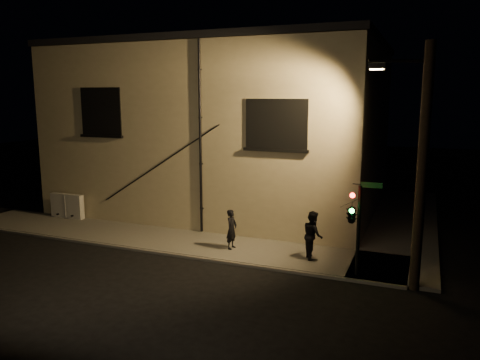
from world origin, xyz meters
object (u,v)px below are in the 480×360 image
at_px(utility_cabinet, 67,206).
at_px(pedestrian_a, 232,229).
at_px(traffic_signal, 352,213).
at_px(streetlamp_pole, 420,164).
at_px(pedestrian_b, 313,235).

height_order(utility_cabinet, pedestrian_a, pedestrian_a).
xyz_separation_m(pedestrian_a, traffic_signal, (4.82, -1.13, 1.37)).
xyz_separation_m(utility_cabinet, streetlamp_pole, (16.26, -2.59, 3.34)).
height_order(utility_cabinet, traffic_signal, traffic_signal).
distance_m(utility_cabinet, pedestrian_a, 9.57).
relative_size(utility_cabinet, streetlamp_pole, 0.24).
xyz_separation_m(pedestrian_a, streetlamp_pole, (6.79, -1.21, 3.15)).
bearing_deg(traffic_signal, streetlamp_pole, -2.35).
bearing_deg(pedestrian_b, streetlamp_pole, -137.37).
bearing_deg(pedestrian_b, traffic_signal, -154.90).
relative_size(utility_cabinet, pedestrian_b, 1.02).
bearing_deg(pedestrian_a, traffic_signal, -97.61).
bearing_deg(utility_cabinet, traffic_signal, -9.97).
relative_size(utility_cabinet, traffic_signal, 0.57).
bearing_deg(pedestrian_b, pedestrian_a, 64.15).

